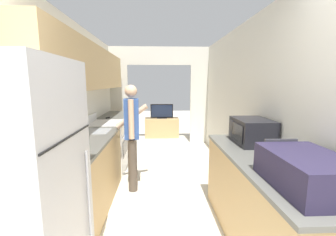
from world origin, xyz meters
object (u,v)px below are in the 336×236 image
(refrigerator, at_px, (22,194))
(knife, at_px, (108,117))
(suitcase, at_px, (307,171))
(microwave, at_px, (252,131))
(person, at_px, (132,135))
(tv_cabinet, at_px, (162,128))
(range_oven, at_px, (108,147))
(television, at_px, (162,111))

(refrigerator, bearing_deg, knife, 92.07)
(suitcase, height_order, microwave, microwave)
(person, height_order, suitcase, person)
(microwave, distance_m, tv_cabinet, 4.21)
(person, bearing_deg, range_oven, 32.54)
(refrigerator, height_order, range_oven, refrigerator)
(television, bearing_deg, tv_cabinet, 90.00)
(range_oven, bearing_deg, suitcase, -53.31)
(refrigerator, relative_size, range_oven, 1.69)
(microwave, xyz_separation_m, knife, (-2.10, 2.02, -0.14))
(suitcase, height_order, tv_cabinet, suitcase)
(tv_cabinet, relative_size, knife, 3.34)
(refrigerator, relative_size, person, 1.12)
(microwave, height_order, tv_cabinet, microwave)
(suitcase, distance_m, television, 5.18)
(refrigerator, bearing_deg, television, 78.82)
(range_oven, bearing_deg, person, -52.91)
(suitcase, distance_m, tv_cabinet, 5.27)
(tv_cabinet, bearing_deg, knife, -119.13)
(tv_cabinet, height_order, knife, knife)
(range_oven, xyz_separation_m, tv_cabinet, (1.03, 2.56, -0.17))
(refrigerator, relative_size, suitcase, 2.58)
(range_oven, bearing_deg, microwave, -36.03)
(tv_cabinet, relative_size, television, 1.51)
(refrigerator, xyz_separation_m, person, (0.51, 1.85, -0.04))
(microwave, relative_size, knife, 1.81)
(suitcase, bearing_deg, range_oven, 126.69)
(person, xyz_separation_m, knife, (-0.62, 1.26, 0.07))
(suitcase, height_order, knife, suitcase)
(range_oven, distance_m, person, 0.96)
(refrigerator, relative_size, microwave, 3.29)
(refrigerator, height_order, person, refrigerator)
(suitcase, relative_size, tv_cabinet, 0.69)
(tv_cabinet, bearing_deg, television, -90.00)
(television, bearing_deg, knife, -119.66)
(knife, bearing_deg, television, 85.47)
(person, relative_size, knife, 5.34)
(person, distance_m, microwave, 1.68)
(range_oven, relative_size, microwave, 1.95)
(tv_cabinet, bearing_deg, range_oven, -111.82)
(person, xyz_separation_m, tv_cabinet, (0.50, 3.26, -0.55))
(refrigerator, height_order, knife, refrigerator)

